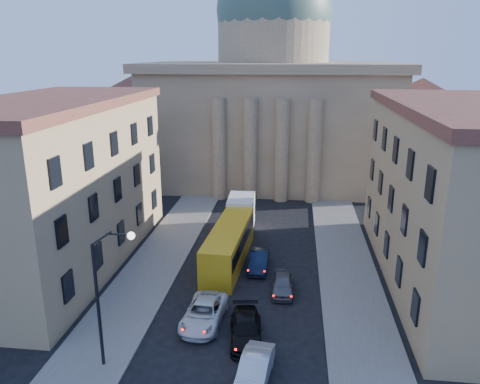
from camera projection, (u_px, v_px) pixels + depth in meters
The scene contains 13 objects.
sidewalk_left at pixel (141, 286), 38.03m from camera, with size 5.00×60.00×0.15m, color #625F5A.
sidewalk_right at pixel (354, 298), 36.11m from camera, with size 5.00×60.00×0.15m, color #625F5A.
church at pixel (272, 98), 69.38m from camera, with size 68.02×28.76×36.60m.
building_left at pixel (56, 183), 40.71m from camera, with size 11.60×26.60×14.70m.
building_right at pixel (464, 196), 36.86m from camera, with size 11.60×26.60×14.70m.
street_lamp at pixel (105, 288), 26.86m from camera, with size 2.62×0.44×8.83m.
car_right_near at pixel (255, 370), 26.86m from camera, with size 1.65×4.73×1.56m, color #B3B6BB.
car_left_mid at pixel (204, 313), 32.72m from camera, with size 2.59×5.63×1.56m, color silver.
car_right_mid at pixel (246, 329), 30.84m from camera, with size 2.11×5.18×1.50m, color black.
car_right_far at pixel (283, 284), 37.00m from camera, with size 1.69×4.19×1.43m, color #54555A.
car_right_distant at pixel (259, 261), 41.02m from camera, with size 1.57×4.52×1.49m, color black.
city_bus at pixel (229, 243), 42.04m from camera, with size 3.40×12.12×3.38m.
box_truck at pixel (240, 218), 48.89m from camera, with size 2.80×6.77×3.68m.
Camera 1 is at (3.59, -15.09, 18.23)m, focal length 35.00 mm.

